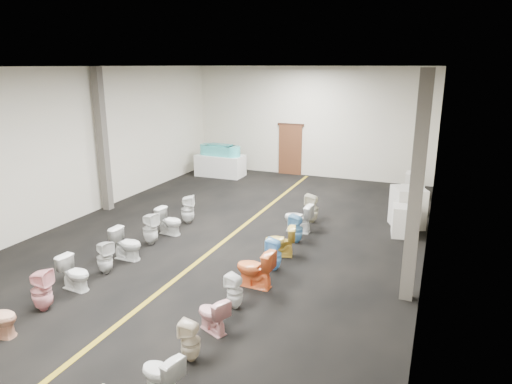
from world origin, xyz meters
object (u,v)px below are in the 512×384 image
(toilet_left_9, at_px, (188,209))
(toilet_right_3, at_px, (212,314))
(display_table, at_px, (220,165))
(bathtub, at_px, (220,151))
(appliance_crate_c, at_px, (411,200))
(toilet_left_3, at_px, (42,290))
(appliance_crate_a, at_px, (405,221))
(toilet_right_1, at_px, (161,374))
(toilet_left_8, at_px, (170,221))
(toilet_right_2, at_px, (191,341))
(toilet_left_7, at_px, (150,229))
(toilet_left_5, at_px, (105,257))
(toilet_right_6, at_px, (274,254))
(toilet_right_7, at_px, (280,241))
(appliance_crate_b, at_px, (408,207))
(toilet_right_9, at_px, (298,218))
(toilet_right_4, at_px, (235,291))
(toilet_left_6, at_px, (127,244))
(toilet_right_8, at_px, (296,229))
(toilet_right_10, at_px, (312,208))
(toilet_left_4, at_px, (75,273))
(appliance_crate_d, at_px, (415,185))

(toilet_left_9, distance_m, toilet_right_3, 5.83)
(display_table, distance_m, bathtub, 0.63)
(appliance_crate_c, height_order, toilet_left_3, toilet_left_3)
(appliance_crate_a, xyz_separation_m, toilet_right_1, (-2.63, -7.86, -0.08))
(toilet_left_8, height_order, toilet_right_2, toilet_left_8)
(toilet_left_7, bearing_deg, toilet_right_1, -136.19)
(toilet_left_5, bearing_deg, toilet_left_9, 16.00)
(toilet_right_6, distance_m, toilet_right_7, 0.82)
(bathtub, bearing_deg, toilet_right_7, -48.71)
(appliance_crate_b, bearing_deg, appliance_crate_a, -90.00)
(toilet_right_7, relative_size, toilet_right_9, 0.93)
(appliance_crate_a, bearing_deg, toilet_left_5, -140.43)
(toilet_right_2, distance_m, toilet_right_3, 0.87)
(appliance_crate_a, distance_m, appliance_crate_b, 0.84)
(appliance_crate_a, height_order, toilet_right_9, appliance_crate_a)
(toilet_left_7, distance_m, toilet_right_7, 3.43)
(toilet_left_9, bearing_deg, toilet_right_4, -162.18)
(toilet_left_5, distance_m, toilet_right_9, 5.29)
(toilet_left_6, xyz_separation_m, toilet_left_9, (0.04, 2.80, 0.04))
(appliance_crate_b, bearing_deg, toilet_right_6, -121.41)
(bathtub, xyz_separation_m, toilet_right_6, (5.25, -7.80, -0.69))
(toilet_left_7, bearing_deg, toilet_right_9, -47.08)
(toilet_left_8, xyz_separation_m, toilet_right_9, (3.25, 1.51, 0.04))
(toilet_left_3, bearing_deg, toilet_left_8, -11.94)
(toilet_right_8, bearing_deg, toilet_left_3, -24.36)
(toilet_right_6, height_order, toilet_right_7, toilet_right_7)
(display_table, bearing_deg, toilet_right_4, -62.07)
(toilet_right_4, relative_size, toilet_right_10, 0.81)
(toilet_left_4, bearing_deg, toilet_right_4, -75.38)
(toilet_right_6, bearing_deg, toilet_left_5, -66.03)
(bathtub, distance_m, appliance_crate_c, 8.15)
(toilet_left_3, bearing_deg, toilet_left_7, -11.08)
(toilet_left_8, bearing_deg, toilet_left_6, -176.90)
(toilet_right_2, bearing_deg, toilet_right_7, 175.14)
(bathtub, bearing_deg, toilet_right_10, -34.53)
(toilet_left_7, height_order, toilet_right_1, toilet_left_7)
(appliance_crate_d, bearing_deg, toilet_right_4, -106.13)
(toilet_left_6, relative_size, toilet_right_9, 0.95)
(appliance_crate_c, height_order, toilet_left_7, toilet_left_7)
(appliance_crate_c, height_order, toilet_right_10, toilet_right_10)
(appliance_crate_c, bearing_deg, toilet_right_7, -119.31)
(toilet_right_7, height_order, toilet_right_10, toilet_right_10)
(appliance_crate_d, height_order, toilet_right_4, appliance_crate_d)
(toilet_left_6, distance_m, toilet_right_3, 3.90)
(toilet_left_9, xyz_separation_m, toilet_right_2, (3.37, -5.67, -0.08))
(toilet_right_7, height_order, toilet_right_9, toilet_right_9)
(appliance_crate_a, height_order, toilet_left_5, appliance_crate_a)
(toilet_left_3, height_order, toilet_right_2, toilet_left_3)
(toilet_left_3, bearing_deg, appliance_crate_b, -50.44)
(appliance_crate_a, bearing_deg, toilet_left_9, -167.46)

